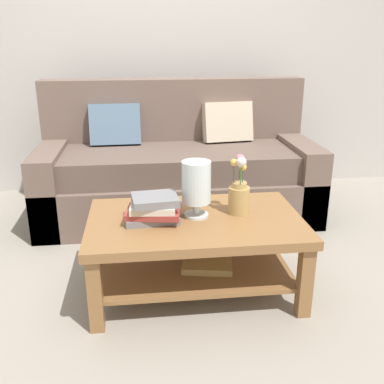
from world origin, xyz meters
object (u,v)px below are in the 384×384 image
(couch, at_px, (177,170))
(coffee_table, at_px, (196,238))
(glass_hurricane_vase, at_px, (196,184))
(book_stack_main, at_px, (153,209))
(flower_pitcher, at_px, (239,193))

(couch, height_order, coffee_table, couch)
(glass_hurricane_vase, bearing_deg, couch, 90.21)
(book_stack_main, relative_size, glass_hurricane_vase, 1.01)
(couch, distance_m, flower_pitcher, 1.19)
(book_stack_main, xyz_separation_m, glass_hurricane_vase, (0.24, 0.04, 0.12))
(glass_hurricane_vase, bearing_deg, book_stack_main, -169.72)
(glass_hurricane_vase, xyz_separation_m, flower_pitcher, (0.24, 0.02, -0.07))
(book_stack_main, height_order, flower_pitcher, flower_pitcher)
(couch, xyz_separation_m, coffee_table, (-0.00, -1.20, -0.04))
(flower_pitcher, bearing_deg, glass_hurricane_vase, -175.27)
(couch, height_order, glass_hurricane_vase, couch)
(coffee_table, distance_m, glass_hurricane_vase, 0.31)
(couch, distance_m, book_stack_main, 1.24)
(couch, xyz_separation_m, flower_pitcher, (0.25, -1.15, 0.21))
(couch, distance_m, coffee_table, 1.20)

